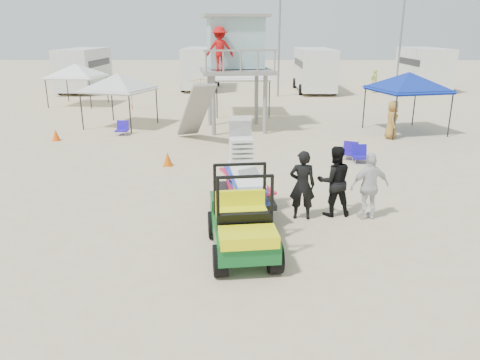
{
  "coord_description": "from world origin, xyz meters",
  "views": [
    {
      "loc": [
        0.61,
        -7.34,
        4.63
      ],
      "look_at": [
        0.5,
        3.0,
        1.3
      ],
      "focal_mm": 35.0,
      "sensor_mm": 36.0,
      "label": 1
    }
  ],
  "objects_px": {
    "canopy_blue": "(409,75)",
    "man_left": "(302,185)",
    "lifeguard_tower": "(234,47)",
    "surf_trailer": "(242,180)",
    "utility_cart": "(241,216)"
  },
  "relations": [
    {
      "from": "canopy_blue",
      "to": "man_left",
      "type": "bearing_deg",
      "value": -119.52
    },
    {
      "from": "lifeguard_tower",
      "to": "canopy_blue",
      "type": "distance_m",
      "value": 8.16
    },
    {
      "from": "surf_trailer",
      "to": "canopy_blue",
      "type": "xyz_separation_m",
      "value": [
        7.58,
        10.4,
        1.73
      ]
    },
    {
      "from": "man_left",
      "to": "canopy_blue",
      "type": "relative_size",
      "value": 0.5
    },
    {
      "from": "man_left",
      "to": "surf_trailer",
      "type": "bearing_deg",
      "value": -6.66
    },
    {
      "from": "utility_cart",
      "to": "lifeguard_tower",
      "type": "xyz_separation_m",
      "value": [
        -0.46,
        13.47,
        2.99
      ]
    },
    {
      "from": "utility_cart",
      "to": "surf_trailer",
      "type": "height_order",
      "value": "surf_trailer"
    },
    {
      "from": "man_left",
      "to": "lifeguard_tower",
      "type": "bearing_deg",
      "value": -75.68
    },
    {
      "from": "utility_cart",
      "to": "man_left",
      "type": "height_order",
      "value": "utility_cart"
    },
    {
      "from": "canopy_blue",
      "to": "surf_trailer",
      "type": "bearing_deg",
      "value": -126.08
    },
    {
      "from": "man_left",
      "to": "canopy_blue",
      "type": "xyz_separation_m",
      "value": [
        6.06,
        10.7,
        1.75
      ]
    },
    {
      "from": "surf_trailer",
      "to": "lifeguard_tower",
      "type": "height_order",
      "value": "lifeguard_tower"
    },
    {
      "from": "lifeguard_tower",
      "to": "canopy_blue",
      "type": "relative_size",
      "value": 1.45
    },
    {
      "from": "utility_cart",
      "to": "canopy_blue",
      "type": "xyz_separation_m",
      "value": [
        7.58,
        12.73,
        1.77
      ]
    },
    {
      "from": "man_left",
      "to": "lifeguard_tower",
      "type": "height_order",
      "value": "lifeguard_tower"
    }
  ]
}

